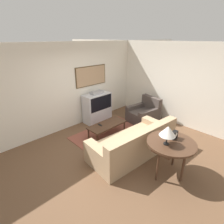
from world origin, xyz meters
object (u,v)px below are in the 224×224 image
object	(u,v)px
tv	(97,107)
console_table	(171,145)
table_lamp	(168,131)
coffee_table	(107,125)
mantel_clock	(174,135)
armchair	(144,114)
couch	(134,144)

from	to	relation	value
tv	console_table	distance (m)	3.20
tv	table_lamp	bearing A→B (deg)	-103.78
coffee_table	mantel_clock	xyz separation A→B (m)	(0.03, -2.08, 0.54)
tv	armchair	size ratio (longest dim) A/B	1.02
couch	table_lamp	bearing A→B (deg)	84.69
mantel_clock	table_lamp	bearing A→B (deg)	179.85
tv	console_table	world-z (taller)	tv
armchair	console_table	size ratio (longest dim) A/B	1.07
coffee_table	table_lamp	xyz separation A→B (m)	(-0.28, -2.08, 0.75)
coffee_table	mantel_clock	distance (m)	2.15
couch	armchair	bearing A→B (deg)	-146.20
mantel_clock	coffee_table	bearing A→B (deg)	90.91
coffee_table	armchair	bearing A→B (deg)	-5.73
couch	mantel_clock	xyz separation A→B (m)	(0.15, -0.94, 0.61)
couch	coffee_table	size ratio (longest dim) A/B	1.98
tv	mantel_clock	bearing A→B (deg)	-98.18
coffee_table	console_table	size ratio (longest dim) A/B	1.19
armchair	table_lamp	size ratio (longest dim) A/B	2.64
couch	table_lamp	distance (m)	1.26
mantel_clock	couch	bearing A→B (deg)	99.06
table_lamp	mantel_clock	xyz separation A→B (m)	(0.31, -0.00, -0.22)
console_table	table_lamp	distance (m)	0.41
table_lamp	couch	bearing A→B (deg)	80.00
tv	armchair	world-z (taller)	tv
tv	couch	size ratio (longest dim) A/B	0.47
armchair	tv	bearing A→B (deg)	-126.34
console_table	armchair	bearing A→B (deg)	47.94
armchair	table_lamp	distance (m)	2.83
armchair	mantel_clock	xyz separation A→B (m)	(-1.60, -1.91, 0.62)
couch	table_lamp	world-z (taller)	table_lamp
coffee_table	couch	bearing A→B (deg)	-95.84
couch	console_table	bearing A→B (deg)	94.11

